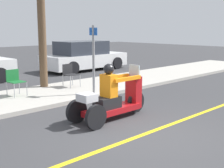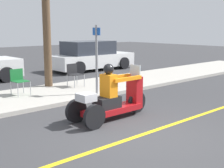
{
  "view_description": "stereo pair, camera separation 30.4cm",
  "coord_description": "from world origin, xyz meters",
  "views": [
    {
      "loc": [
        -4.87,
        -4.05,
        2.26
      ],
      "look_at": [
        0.39,
        1.31,
        0.88
      ],
      "focal_mm": 50.0,
      "sensor_mm": 36.0,
      "label": 1
    },
    {
      "loc": [
        -4.65,
        -4.26,
        2.26
      ],
      "look_at": [
        0.39,
        1.31,
        0.88
      ],
      "focal_mm": 50.0,
      "sensor_mm": 36.0,
      "label": 2
    }
  ],
  "objects": [
    {
      "name": "motorcycle_trike",
      "position": [
        0.4,
        1.31,
        0.49
      ],
      "size": [
        2.31,
        0.79,
        1.39
      ],
      "color": "black",
      "rests_on": "ground"
    },
    {
      "name": "tree_trunk",
      "position": [
        1.19,
        5.65,
        1.92
      ],
      "size": [
        0.28,
        0.28,
        3.6
      ],
      "color": "brown",
      "rests_on": "sidewalk_strip"
    },
    {
      "name": "ground_plane",
      "position": [
        0.0,
        0.0,
        0.0
      ],
      "size": [
        60.0,
        60.0,
        0.0
      ],
      "primitive_type": "plane",
      "color": "#38383A"
    },
    {
      "name": "street_sign",
      "position": [
        1.67,
        3.45,
        1.32
      ],
      "size": [
        0.08,
        0.36,
        2.2
      ],
      "color": "gray",
      "rests_on": "sidewalk_strip"
    },
    {
      "name": "lane_stripe",
      "position": [
        0.39,
        0.0,
        0.0
      ],
      "size": [
        24.0,
        0.12,
        0.01
      ],
      "color": "gold",
      "rests_on": "ground"
    },
    {
      "name": "folding_chair_set_back",
      "position": [
        -0.29,
        4.98,
        0.62
      ],
      "size": [
        0.49,
        0.49,
        0.82
      ],
      "color": "#A5A8AD",
      "rests_on": "sidewalk_strip"
    },
    {
      "name": "parked_car_lot_left",
      "position": [
        5.59,
        8.72,
        0.72
      ],
      "size": [
        4.62,
        2.0,
        1.54
      ],
      "color": "silver",
      "rests_on": "ground"
    },
    {
      "name": "folding_chair_curbside",
      "position": [
        1.85,
        4.98,
        0.62
      ],
      "size": [
        0.48,
        0.48,
        0.82
      ],
      "color": "#A5A8AD",
      "rests_on": "sidewalk_strip"
    },
    {
      "name": "sidewalk_strip",
      "position": [
        0.0,
        4.6,
        0.06
      ],
      "size": [
        28.0,
        2.8,
        0.12
      ],
      "color": "#B2ADA3",
      "rests_on": "ground"
    }
  ]
}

